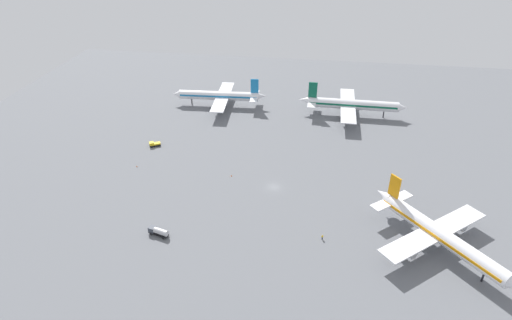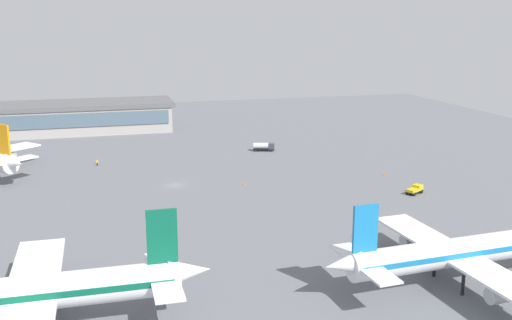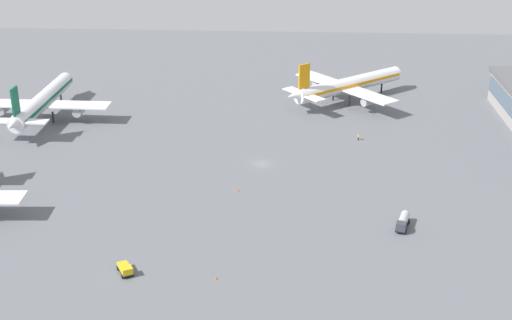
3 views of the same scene
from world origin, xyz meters
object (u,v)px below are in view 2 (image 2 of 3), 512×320
object	(u,v)px
safety_cone_near_gate	(384,174)
pushback_tractor	(415,189)
airplane_at_gate	(465,251)
ground_crew_worker	(97,163)
safety_cone_mid_apron	(244,184)
fuel_truck	(264,146)
airplane_distant	(17,295)

from	to	relation	value
safety_cone_near_gate	pushback_tractor	bearing A→B (deg)	86.89
airplane_at_gate	safety_cone_near_gate	bearing A→B (deg)	69.59
ground_crew_worker	safety_cone_mid_apron	xyz separation A→B (m)	(-33.41, 29.47, -0.55)
airplane_at_gate	fuel_truck	distance (m)	96.46
airplane_distant	ground_crew_worker	size ratio (longest dim) A/B	29.57
pushback_tractor	safety_cone_mid_apron	xyz separation A→B (m)	(35.76, -17.36, -0.67)
fuel_truck	airplane_at_gate	bearing A→B (deg)	-71.84
airplane_distant	pushback_tractor	size ratio (longest dim) A/B	10.35
airplane_distant	pushback_tractor	bearing A→B (deg)	-151.52
airplane_at_gate	fuel_truck	bearing A→B (deg)	88.34
airplane_distant	fuel_truck	world-z (taller)	airplane_distant
pushback_tractor	safety_cone_near_gate	xyz separation A→B (m)	(-0.90, -16.53, -0.67)
airplane_distant	pushback_tractor	xyz separation A→B (m)	(-80.32, -42.23, -4.50)
safety_cone_mid_apron	ground_crew_worker	bearing A→B (deg)	-41.41
airplane_at_gate	airplane_distant	distance (m)	62.68
safety_cone_near_gate	safety_cone_mid_apron	xyz separation A→B (m)	(36.65, -0.83, 0.00)
safety_cone_near_gate	safety_cone_mid_apron	distance (m)	36.66
airplane_at_gate	safety_cone_near_gate	world-z (taller)	airplane_at_gate
safety_cone_mid_apron	airplane_distant	bearing A→B (deg)	53.21
ground_crew_worker	safety_cone_near_gate	bearing A→B (deg)	34.04
airplane_distant	safety_cone_mid_apron	bearing A→B (deg)	-126.05
ground_crew_worker	safety_cone_near_gate	world-z (taller)	ground_crew_worker
airplane_distant	safety_cone_near_gate	size ratio (longest dim) A/B	82.30
safety_cone_mid_apron	safety_cone_near_gate	bearing A→B (deg)	178.70
airplane_distant	safety_cone_near_gate	world-z (taller)	airplane_distant
fuel_truck	pushback_tractor	bearing A→B (deg)	-52.11
fuel_truck	safety_cone_near_gate	size ratio (longest dim) A/B	10.97
airplane_at_gate	safety_cone_near_gate	size ratio (longest dim) A/B	77.25
airplane_at_gate	fuel_truck	xyz separation A→B (m)	(2.87, -96.34, -3.74)
fuel_truck	safety_cone_near_gate	xyz separation A→B (m)	(-21.43, 35.77, -1.09)
safety_cone_near_gate	ground_crew_worker	bearing A→B (deg)	-23.38
ground_crew_worker	airplane_distant	bearing A→B (deg)	-39.71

